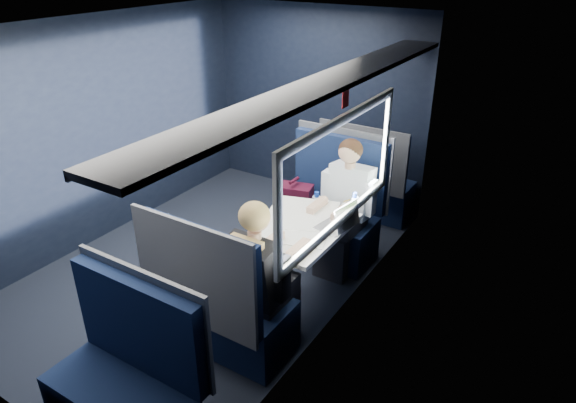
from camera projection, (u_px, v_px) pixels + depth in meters
The scene contains 13 objects.
ground at pixel (212, 266), 5.14m from camera, with size 2.80×4.20×0.01m, color black.
room_shell at pixel (203, 124), 4.47m from camera, with size 3.00×4.40×2.40m.
table at pixel (301, 235), 4.35m from camera, with size 0.62×1.00×0.74m.
seat_bay_near at pixel (327, 214), 5.21m from camera, with size 1.07×0.62×1.26m.
seat_bay_far at pixel (221, 307), 3.89m from camera, with size 1.04×0.62×1.26m.
seat_row_front at pixel (367, 184), 5.92m from camera, with size 1.04×0.51×1.16m.
seat_row_back at pixel (128, 386), 3.19m from camera, with size 1.04×0.51×1.16m.
man at pixel (345, 201), 4.83m from camera, with size 0.53×0.56×1.32m.
woman at pixel (260, 271), 3.76m from camera, with size 0.53×0.56×1.32m.
papers at pixel (298, 220), 4.44m from camera, with size 0.59×0.86×0.01m, color white.
laptop at pixel (340, 222), 4.28m from camera, with size 0.28×0.34×0.23m.
bottle_small at pixel (354, 207), 4.43m from camera, with size 0.07×0.07×0.24m.
cup at pixel (345, 208), 4.54m from camera, with size 0.06×0.06×0.08m, color white.
Camera 1 is at (2.94, -3.26, 2.86)m, focal length 32.00 mm.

